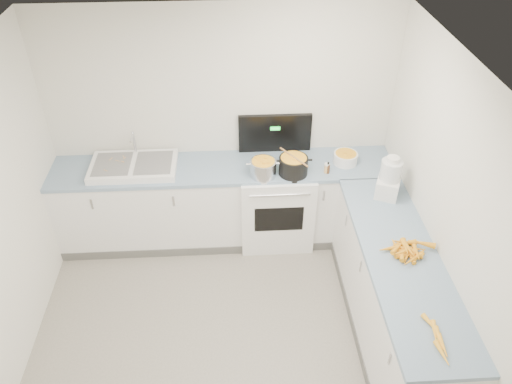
{
  "coord_description": "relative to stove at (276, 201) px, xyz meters",
  "views": [
    {
      "loc": [
        0.08,
        -2.53,
        3.8
      ],
      "look_at": [
        0.3,
        1.1,
        1.05
      ],
      "focal_mm": 35.0,
      "sensor_mm": 36.0,
      "label": 1
    }
  ],
  "objects": [
    {
      "name": "floor",
      "position": [
        -0.55,
        -1.69,
        -0.47
      ],
      "size": [
        3.5,
        4.0,
        0.0
      ],
      "primitive_type": null,
      "color": "gray",
      "rests_on": "ground"
    },
    {
      "name": "ceiling",
      "position": [
        -0.55,
        -1.69,
        2.03
      ],
      "size": [
        3.5,
        4.0,
        0.0
      ],
      "primitive_type": null,
      "rotation": [
        3.14,
        0.0,
        0.0
      ],
      "color": "silver",
      "rests_on": "ground"
    },
    {
      "name": "wall_back",
      "position": [
        -0.55,
        0.31,
        0.78
      ],
      "size": [
        3.5,
        0.0,
        2.5
      ],
      "primitive_type": null,
      "rotation": [
        1.57,
        0.0,
        0.0
      ],
      "color": "silver",
      "rests_on": "ground"
    },
    {
      "name": "wall_right",
      "position": [
        1.2,
        -1.69,
        0.78
      ],
      "size": [
        0.0,
        4.0,
        2.5
      ],
      "primitive_type": null,
      "rotation": [
        1.57,
        0.0,
        -1.57
      ],
      "color": "silver",
      "rests_on": "ground"
    },
    {
      "name": "counter_back",
      "position": [
        -0.55,
        0.01,
        -0.0
      ],
      "size": [
        3.5,
        0.62,
        0.94
      ],
      "color": "white",
      "rests_on": "ground"
    },
    {
      "name": "counter_right",
      "position": [
        0.9,
        -1.39,
        -0.0
      ],
      "size": [
        0.62,
        2.2,
        0.94
      ],
      "color": "white",
      "rests_on": "ground"
    },
    {
      "name": "stove",
      "position": [
        0.0,
        0.0,
        0.0
      ],
      "size": [
        0.76,
        0.65,
        1.36
      ],
      "color": "white",
      "rests_on": "ground"
    },
    {
      "name": "sink",
      "position": [
        -1.45,
        0.02,
        0.5
      ],
      "size": [
        0.86,
        0.52,
        0.31
      ],
      "color": "white",
      "rests_on": "counter_back"
    },
    {
      "name": "steel_pot",
      "position": [
        -0.15,
        -0.17,
        0.54
      ],
      "size": [
        0.34,
        0.34,
        0.19
      ],
      "primitive_type": "cylinder",
      "rotation": [
        0.0,
        0.0,
        0.41
      ],
      "color": "silver",
      "rests_on": "stove"
    },
    {
      "name": "black_pot",
      "position": [
        0.15,
        -0.15,
        0.55
      ],
      "size": [
        0.3,
        0.3,
        0.21
      ],
      "primitive_type": "cylinder",
      "rotation": [
        0.0,
        0.0,
        -0.05
      ],
      "color": "black",
      "rests_on": "stove"
    },
    {
      "name": "wooden_spoon",
      "position": [
        0.15,
        -0.15,
        0.66
      ],
      "size": [
        0.24,
        0.36,
        0.02
      ],
      "primitive_type": "cylinder",
      "rotation": [
        1.57,
        0.0,
        0.58
      ],
      "color": "#AD7A47",
      "rests_on": "black_pot"
    },
    {
      "name": "mixing_bowl",
      "position": [
        0.7,
        0.0,
        0.52
      ],
      "size": [
        0.3,
        0.3,
        0.11
      ],
      "primitive_type": "cylinder",
      "rotation": [
        0.0,
        0.0,
        0.26
      ],
      "color": "white",
      "rests_on": "counter_back"
    },
    {
      "name": "extract_bottle",
      "position": [
        0.49,
        -0.17,
        0.52
      ],
      "size": [
        0.04,
        0.04,
        0.1
      ],
      "primitive_type": "cylinder",
      "color": "#593319",
      "rests_on": "counter_back"
    },
    {
      "name": "spice_jar",
      "position": [
        0.48,
        -0.16,
        0.51
      ],
      "size": [
        0.05,
        0.05,
        0.09
      ],
      "primitive_type": "cylinder",
      "color": "#E5B266",
      "rests_on": "counter_back"
    },
    {
      "name": "food_processor",
      "position": [
        0.99,
        -0.55,
        0.65
      ],
      "size": [
        0.29,
        0.31,
        0.42
      ],
      "color": "white",
      "rests_on": "counter_right"
    },
    {
      "name": "carrot_pile",
      "position": [
        0.94,
        -1.34,
        0.5
      ],
      "size": [
        0.47,
        0.34,
        0.09
      ],
      "color": "orange",
      "rests_on": "counter_right"
    },
    {
      "name": "peeled_carrots",
      "position": [
        0.89,
        -2.19,
        0.49
      ],
      "size": [
        0.09,
        0.42,
        0.04
      ],
      "color": "#FFAC26",
      "rests_on": "counter_right"
    },
    {
      "name": "peelings",
      "position": [
        -1.63,
        0.06,
        0.54
      ],
      "size": [
        0.24,
        0.28,
        0.01
      ],
      "color": "tan",
      "rests_on": "sink"
    }
  ]
}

